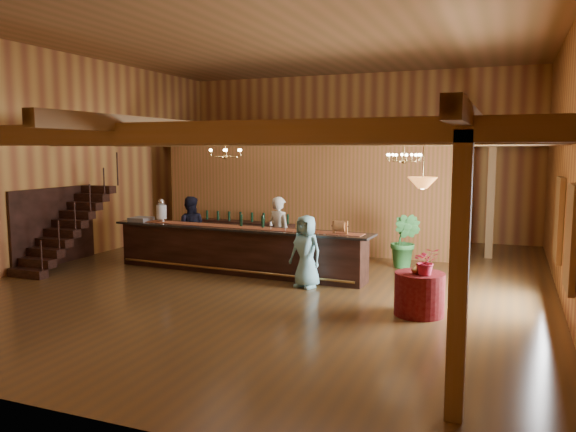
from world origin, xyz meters
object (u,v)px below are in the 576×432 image
at_px(backbar_shelf, 246,236).
at_px(guest, 306,251).
at_px(beverage_dispenser, 161,211).
at_px(chandelier_left, 225,153).
at_px(chandelier_right, 404,157).
at_px(pendant_lamp, 423,183).
at_px(bartender, 279,233).
at_px(round_table, 419,294).
at_px(floor_plant, 405,241).
at_px(raffle_drum, 340,226).
at_px(staff_second, 190,229).
at_px(tasting_bar, 237,250).

xyz_separation_m(backbar_shelf, guest, (3.17, -3.58, 0.36)).
height_order(beverage_dispenser, chandelier_left, chandelier_left).
height_order(backbar_shelf, chandelier_right, chandelier_right).
distance_m(pendant_lamp, bartender, 4.91).
relative_size(round_table, floor_plant, 0.64).
relative_size(raffle_drum, chandelier_left, 0.42).
bearing_deg(floor_plant, backbar_shelf, 170.55).
bearing_deg(pendant_lamp, floor_plant, 103.58).
bearing_deg(guest, floor_plant, 75.94).
relative_size(backbar_shelf, floor_plant, 2.18).
bearing_deg(backbar_shelf, pendant_lamp, -32.92).
height_order(backbar_shelf, pendant_lamp, pendant_lamp).
xyz_separation_m(bartender, guest, (1.24, -1.49, -0.12)).
distance_m(chandelier_left, guest, 2.94).
bearing_deg(staff_second, round_table, 134.06).
relative_size(backbar_shelf, chandelier_right, 3.80).
bearing_deg(backbar_shelf, raffle_drum, -32.21).
bearing_deg(chandelier_right, tasting_bar, -161.14).
relative_size(tasting_bar, chandelier_left, 8.44).
distance_m(tasting_bar, chandelier_left, 2.41).
bearing_deg(chandelier_right, round_table, -74.24).
bearing_deg(backbar_shelf, floor_plant, -2.92).
bearing_deg(bartender, tasting_bar, 66.08).
bearing_deg(chandelier_right, pendant_lamp, -74.24).
bearing_deg(round_table, bartender, 145.35).
relative_size(beverage_dispenser, raffle_drum, 1.76).
bearing_deg(chandelier_left, bartender, 59.15).
xyz_separation_m(chandelier_left, pendant_lamp, (4.63, -1.35, -0.51)).
relative_size(tasting_bar, beverage_dispenser, 11.25).
height_order(backbar_shelf, floor_plant, floor_plant).
relative_size(tasting_bar, raffle_drum, 19.86).
height_order(chandelier_left, chandelier_right, same).
height_order(beverage_dispenser, guest, beverage_dispenser).
height_order(round_table, pendant_lamp, pendant_lamp).
height_order(beverage_dispenser, raffle_drum, beverage_dispenser).
relative_size(backbar_shelf, chandelier_left, 3.80).
xyz_separation_m(raffle_drum, backbar_shelf, (-3.77, 3.02, -0.87)).
bearing_deg(bartender, floor_plant, -133.23).
height_order(bartender, staff_second, bartender).
height_order(bartender, floor_plant, bartender).
distance_m(backbar_shelf, chandelier_left, 4.37).
distance_m(round_table, floor_plant, 4.08).
distance_m(tasting_bar, floor_plant, 4.22).
bearing_deg(beverage_dispenser, guest, -11.94).
relative_size(pendant_lamp, bartender, 0.49).
height_order(beverage_dispenser, bartender, bartender).
bearing_deg(bartender, round_table, 168.10).
bearing_deg(guest, beverage_dispenser, -175.29).
height_order(round_table, guest, guest).
distance_m(round_table, staff_second, 6.94).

